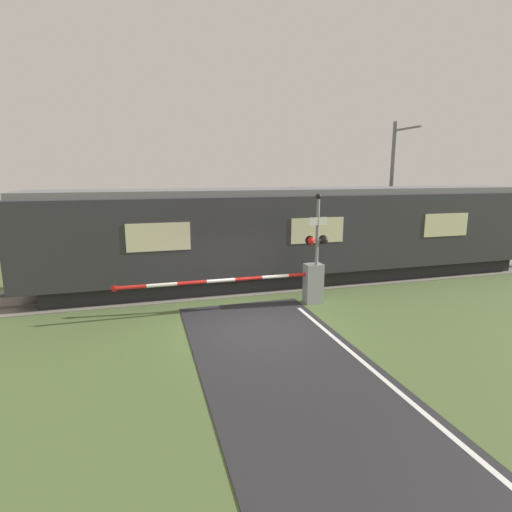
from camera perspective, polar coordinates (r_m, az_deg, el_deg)
ground_plane at (r=11.86m, az=-0.04°, el=-9.84°), size 80.00×80.00×0.00m
track_bed at (r=15.83m, az=-4.38°, el=-4.20°), size 36.00×3.20×0.13m
train at (r=16.36m, az=6.60°, el=3.13°), size 20.88×2.94×3.78m
crossing_barrier at (r=13.52m, az=5.97°, el=-3.84°), size 6.79×0.44×1.36m
signal_post at (r=13.35m, az=8.73°, el=1.91°), size 0.78×0.26×3.72m
catenary_pole at (r=20.58m, az=18.80°, el=8.77°), size 0.20×1.90×6.73m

